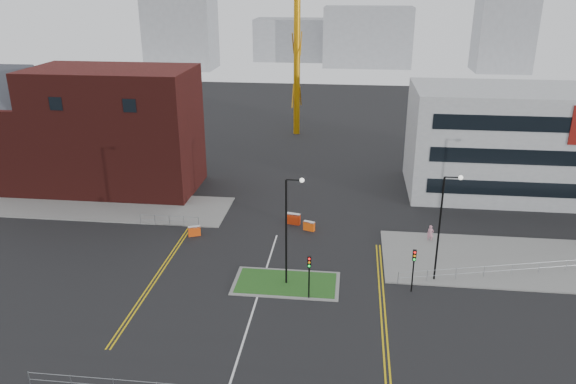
% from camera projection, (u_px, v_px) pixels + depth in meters
% --- Properties ---
extents(ground, '(200.00, 200.00, 0.00)m').
position_uv_depth(ground, '(243.00, 341.00, 38.39)').
color(ground, black).
rests_on(ground, ground).
extents(pavement_left, '(28.00, 8.00, 0.12)m').
position_uv_depth(pavement_left, '(101.00, 206.00, 60.95)').
color(pavement_left, slate).
rests_on(pavement_left, ground).
extents(pavement_right, '(24.00, 10.00, 0.12)m').
position_uv_depth(pavement_right, '(522.00, 262.00, 48.97)').
color(pavement_right, slate).
rests_on(pavement_right, ground).
extents(island_kerb, '(8.60, 4.60, 0.08)m').
position_uv_depth(island_kerb, '(286.00, 283.00, 45.58)').
color(island_kerb, slate).
rests_on(island_kerb, ground).
extents(grass_island, '(8.00, 4.00, 0.12)m').
position_uv_depth(grass_island, '(286.00, 283.00, 45.57)').
color(grass_island, '#1E4E1A').
rests_on(grass_island, ground).
extents(brick_building, '(24.20, 10.07, 14.24)m').
position_uv_depth(brick_building, '(91.00, 131.00, 64.41)').
color(brick_building, '#451411').
rests_on(brick_building, ground).
extents(office_block, '(25.00, 12.20, 12.00)m').
position_uv_depth(office_block, '(523.00, 142.00, 63.08)').
color(office_block, '#9DA0A2').
rests_on(office_block, ground).
extents(streetlamp_island, '(1.46, 0.36, 9.18)m').
position_uv_depth(streetlamp_island, '(289.00, 223.00, 43.64)').
color(streetlamp_island, black).
rests_on(streetlamp_island, ground).
extents(streetlamp_right_near, '(1.46, 0.36, 9.18)m').
position_uv_depth(streetlamp_right_near, '(443.00, 220.00, 44.19)').
color(streetlamp_right_near, black).
rests_on(streetlamp_right_near, ground).
extents(traffic_light_island, '(0.28, 0.33, 3.65)m').
position_uv_depth(traffic_light_island, '(309.00, 269.00, 42.59)').
color(traffic_light_island, black).
rests_on(traffic_light_island, ground).
extents(traffic_light_right, '(0.28, 0.33, 3.65)m').
position_uv_depth(traffic_light_right, '(414.00, 263.00, 43.57)').
color(traffic_light_right, black).
rests_on(traffic_light_right, ground).
extents(railing_left, '(6.05, 0.05, 1.10)m').
position_uv_depth(railing_left, '(169.00, 219.00, 56.02)').
color(railing_left, gray).
rests_on(railing_left, ground).
extents(railing_right, '(19.05, 5.05, 1.10)m').
position_uv_depth(railing_right, '(512.00, 267.00, 46.55)').
color(railing_right, gray).
rests_on(railing_right, ground).
extents(centre_line, '(0.15, 30.00, 0.01)m').
position_uv_depth(centre_line, '(249.00, 324.00, 40.25)').
color(centre_line, silver).
rests_on(centre_line, ground).
extents(yellow_left_a, '(0.12, 24.00, 0.01)m').
position_uv_depth(yellow_left_a, '(163.00, 264.00, 48.64)').
color(yellow_left_a, gold).
rests_on(yellow_left_a, ground).
extents(yellow_left_b, '(0.12, 24.00, 0.01)m').
position_uv_depth(yellow_left_b, '(167.00, 265.00, 48.61)').
color(yellow_left_b, gold).
rests_on(yellow_left_b, ground).
extents(yellow_right_a, '(0.12, 20.00, 0.01)m').
position_uv_depth(yellow_right_a, '(380.00, 303.00, 42.92)').
color(yellow_right_a, gold).
rests_on(yellow_right_a, ground).
extents(yellow_right_b, '(0.12, 20.00, 0.01)m').
position_uv_depth(yellow_right_b, '(384.00, 303.00, 42.89)').
color(yellow_right_b, gold).
rests_on(yellow_right_b, ground).
extents(skyline_a, '(18.00, 12.00, 22.00)m').
position_uv_depth(skyline_a, '(181.00, 27.00, 150.12)').
color(skyline_a, gray).
rests_on(skyline_a, ground).
extents(skyline_b, '(24.00, 12.00, 16.00)m').
position_uv_depth(skyline_b, '(367.00, 37.00, 155.04)').
color(skyline_b, gray).
rests_on(skyline_b, ground).
extents(skyline_c, '(14.00, 12.00, 28.00)m').
position_uv_depth(skyline_c, '(506.00, 16.00, 144.45)').
color(skyline_c, gray).
rests_on(skyline_c, ground).
extents(skyline_d, '(30.00, 12.00, 12.00)m').
position_uv_depth(skyline_d, '(306.00, 40.00, 166.98)').
color(skyline_d, gray).
rests_on(skyline_d, ground).
extents(pedestrian, '(0.62, 0.43, 1.64)m').
position_uv_depth(pedestrian, '(430.00, 234.00, 52.59)').
color(pedestrian, '#C78192').
rests_on(pedestrian, ground).
extents(barrier_left, '(1.23, 0.82, 0.99)m').
position_uv_depth(barrier_left, '(194.00, 231.00, 53.90)').
color(barrier_left, '#E4460C').
rests_on(barrier_left, ground).
extents(barrier_mid, '(1.19, 0.75, 0.95)m').
position_uv_depth(barrier_mid, '(309.00, 226.00, 55.05)').
color(barrier_mid, '#FF570E').
rests_on(barrier_mid, ground).
extents(barrier_right, '(1.42, 0.76, 1.14)m').
position_uv_depth(barrier_right, '(293.00, 218.00, 56.45)').
color(barrier_right, red).
rests_on(barrier_right, ground).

